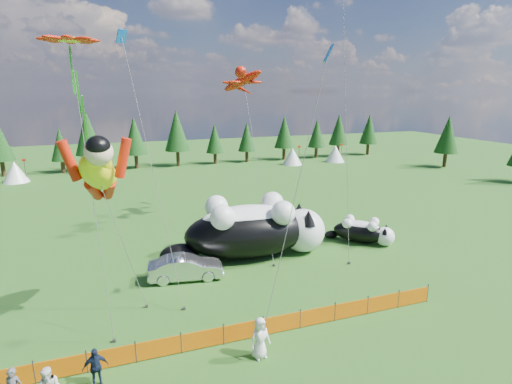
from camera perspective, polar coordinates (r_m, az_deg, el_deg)
ground at (r=23.08m, az=-4.11°, el=-16.34°), size 160.00×160.00×0.00m
safety_fence at (r=20.36m, az=-1.78°, el=-19.21°), size 22.06×0.06×1.10m
tree_line at (r=64.89m, az=-14.80°, el=6.90°), size 90.00×4.00×8.00m
festival_tents at (r=62.23m, az=-4.09°, el=4.62°), size 50.00×3.20×2.80m
cat_large at (r=28.93m, az=-0.18°, el=-5.24°), size 12.17×5.03×4.39m
cat_small at (r=32.90m, az=15.00°, el=-5.40°), size 4.54×4.28×2.01m
car at (r=26.31m, az=-9.99°, el=-10.59°), size 4.90×2.28×1.56m
spectator_c at (r=18.81m, az=-21.97°, el=-22.21°), size 1.07×0.65×1.72m
spectator_e at (r=19.02m, az=0.57°, el=-20.14°), size 1.05×0.77×1.96m
superhero_kite at (r=20.07m, az=-21.55°, el=2.62°), size 5.08×5.41×10.29m
gecko_kite at (r=35.56m, az=-1.97°, el=15.56°), size 5.98×14.00×16.21m
flower_kite at (r=21.13m, az=-25.11°, el=18.63°), size 3.45×4.63×14.18m
diamond_kite_a at (r=23.50m, az=-18.20°, el=18.50°), size 2.63×4.02×15.41m
diamond_kite_c at (r=19.04m, az=9.98°, el=17.58°), size 3.87×1.65×14.29m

